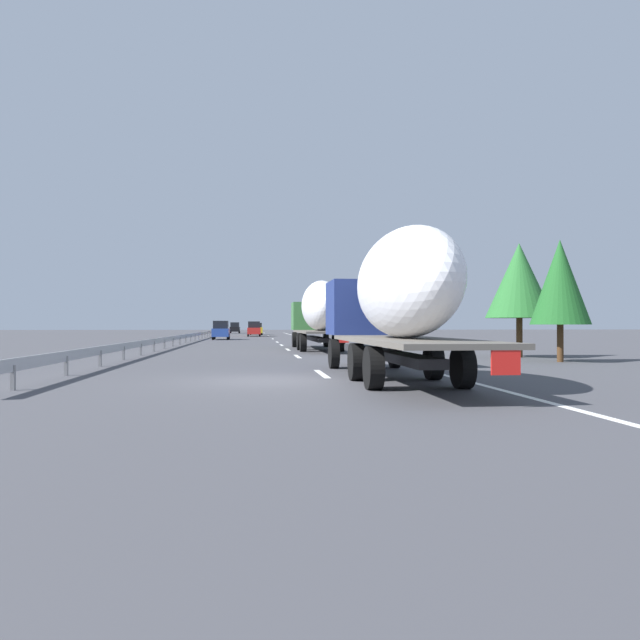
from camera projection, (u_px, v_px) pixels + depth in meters
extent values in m
plane|color=#424247|center=(257.00, 341.00, 56.61)|extent=(260.00, 260.00, 0.00)
cube|color=white|center=(322.00, 374.00, 19.04)|extent=(3.20, 0.20, 0.01)
cube|color=white|center=(297.00, 356.00, 29.47)|extent=(3.20, 0.20, 0.01)
cube|color=white|center=(288.00, 350.00, 37.68)|extent=(3.20, 0.20, 0.01)
cube|color=white|center=(282.00, 345.00, 45.98)|extent=(3.20, 0.20, 0.01)
cube|color=white|center=(277.00, 342.00, 54.17)|extent=(3.20, 0.20, 0.01)
cube|color=white|center=(273.00, 339.00, 66.22)|extent=(3.20, 0.20, 0.01)
cube|color=white|center=(269.00, 336.00, 82.71)|extent=(3.20, 0.20, 0.01)
cube|color=white|center=(269.00, 336.00, 81.94)|extent=(3.20, 0.20, 0.01)
cube|color=white|center=(268.00, 336.00, 85.32)|extent=(3.20, 0.20, 0.01)
cube|color=white|center=(264.00, 333.00, 114.88)|extent=(3.20, 0.20, 0.01)
cube|color=white|center=(310.00, 340.00, 62.19)|extent=(110.00, 0.20, 0.01)
cube|color=#387038|center=(310.00, 316.00, 41.98)|extent=(2.40, 2.50, 1.90)
cube|color=black|center=(309.00, 309.00, 43.08)|extent=(0.08, 2.12, 0.80)
cube|color=#262628|center=(315.00, 338.00, 38.96)|extent=(11.14, 0.70, 0.24)
cube|color=#59544C|center=(320.00, 332.00, 35.96)|extent=(9.71, 2.50, 0.12)
ellipsoid|color=white|center=(321.00, 306.00, 35.51)|extent=(6.93, 2.20, 2.94)
cube|color=red|center=(343.00, 337.00, 31.24)|extent=(0.04, 0.56, 0.56)
cylinder|color=black|center=(294.00, 340.00, 41.85)|extent=(1.04, 0.30, 1.04)
cylinder|color=black|center=(326.00, 340.00, 42.09)|extent=(1.04, 0.30, 1.04)
cylinder|color=black|center=(300.00, 342.00, 37.02)|extent=(1.04, 0.35, 1.04)
cylinder|color=black|center=(335.00, 341.00, 37.27)|extent=(1.04, 0.35, 1.04)
cylinder|color=black|center=(303.00, 343.00, 34.64)|extent=(1.04, 0.35, 1.04)
cylinder|color=black|center=(341.00, 343.00, 34.88)|extent=(1.04, 0.35, 1.04)
cube|color=navy|center=(364.00, 308.00, 21.57)|extent=(2.40, 2.50, 1.90)
cube|color=black|center=(359.00, 296.00, 22.67)|extent=(0.08, 2.12, 0.80)
cube|color=#262628|center=(382.00, 353.00, 18.63)|extent=(10.84, 0.70, 0.24)
cube|color=#59544C|center=(406.00, 341.00, 15.71)|extent=(9.38, 2.50, 0.12)
ellipsoid|color=white|center=(405.00, 284.00, 15.85)|extent=(7.19, 2.20, 2.87)
cube|color=red|center=(506.00, 360.00, 11.15)|extent=(0.04, 0.56, 0.56)
cylinder|color=black|center=(334.00, 354.00, 21.44)|extent=(1.04, 0.30, 1.04)
cylinder|color=black|center=(395.00, 353.00, 21.68)|extent=(1.04, 0.30, 1.04)
cylinder|color=black|center=(356.00, 362.00, 16.78)|extent=(1.04, 0.35, 1.04)
cylinder|color=black|center=(433.00, 361.00, 17.02)|extent=(1.04, 0.35, 1.04)
cylinder|color=black|center=(374.00, 368.00, 14.39)|extent=(1.04, 0.35, 1.04)
cylinder|color=black|center=(463.00, 367.00, 14.63)|extent=(1.04, 0.35, 1.04)
cube|color=black|center=(235.00, 329.00, 109.77)|extent=(4.28, 1.77, 0.84)
cube|color=black|center=(235.00, 325.00, 109.46)|extent=(2.36, 1.56, 0.83)
cylinder|color=black|center=(231.00, 331.00, 111.00)|extent=(0.64, 0.22, 0.64)
cylinder|color=black|center=(239.00, 331.00, 111.17)|extent=(0.64, 0.22, 0.64)
cylinder|color=black|center=(230.00, 332.00, 108.36)|extent=(0.64, 0.22, 0.64)
cylinder|color=black|center=(239.00, 332.00, 108.53)|extent=(0.64, 0.22, 0.64)
cube|color=#28479E|center=(221.00, 333.00, 62.96)|extent=(4.07, 1.71, 0.84)
cube|color=black|center=(221.00, 325.00, 62.66)|extent=(2.24, 1.50, 0.80)
cylinder|color=black|center=(214.00, 336.00, 64.13)|extent=(0.64, 0.22, 0.64)
cylinder|color=black|center=(229.00, 336.00, 64.29)|extent=(0.64, 0.22, 0.64)
cylinder|color=black|center=(213.00, 337.00, 61.62)|extent=(0.64, 0.22, 0.64)
cylinder|color=black|center=(228.00, 337.00, 61.78)|extent=(0.64, 0.22, 0.64)
cube|color=gold|center=(256.00, 330.00, 91.46)|extent=(4.43, 1.88, 0.84)
cube|color=black|center=(256.00, 325.00, 91.14)|extent=(2.44, 1.65, 0.68)
cylinder|color=black|center=(251.00, 333.00, 92.73)|extent=(0.64, 0.22, 0.64)
cylinder|color=black|center=(262.00, 333.00, 92.92)|extent=(0.64, 0.22, 0.64)
cylinder|color=black|center=(251.00, 333.00, 90.00)|extent=(0.64, 0.22, 0.64)
cylinder|color=black|center=(262.00, 333.00, 90.19)|extent=(0.64, 0.22, 0.64)
cube|color=red|center=(254.00, 331.00, 80.14)|extent=(4.02, 1.74, 0.84)
cube|color=black|center=(254.00, 325.00, 79.85)|extent=(2.21, 1.53, 0.83)
cylinder|color=black|center=(248.00, 334.00, 81.29)|extent=(0.64, 0.22, 0.64)
cylinder|color=black|center=(260.00, 334.00, 81.46)|extent=(0.64, 0.22, 0.64)
cylinder|color=black|center=(248.00, 334.00, 78.81)|extent=(0.64, 0.22, 0.64)
cylinder|color=black|center=(260.00, 334.00, 78.98)|extent=(0.64, 0.22, 0.64)
cylinder|color=gray|center=(322.00, 327.00, 62.44)|extent=(0.10, 0.10, 2.55)
cube|color=#2D569E|center=(322.00, 312.00, 62.45)|extent=(0.06, 0.90, 0.70)
cylinder|color=#472D19|center=(560.00, 343.00, 25.18)|extent=(0.26, 0.26, 1.56)
cone|color=#1E5B23|center=(560.00, 282.00, 25.20)|extent=(2.45, 2.45, 3.56)
cylinder|color=#472D19|center=(519.00, 338.00, 28.71)|extent=(0.29, 0.29, 1.88)
cone|color=#286B2D|center=(519.00, 280.00, 28.73)|extent=(3.17, 3.17, 3.57)
cylinder|color=#472D19|center=(365.00, 331.00, 71.06)|extent=(0.32, 0.32, 1.68)
cone|color=#286B2D|center=(365.00, 298.00, 71.09)|extent=(2.88, 2.88, 5.98)
cylinder|color=#472D19|center=(415.00, 339.00, 38.43)|extent=(0.34, 0.34, 1.23)
cone|color=#1E5B23|center=(414.00, 297.00, 38.45)|extent=(2.86, 2.86, 4.23)
cube|color=#9EA0A5|center=(195.00, 334.00, 58.94)|extent=(94.00, 0.06, 0.32)
cube|color=slate|center=(13.00, 378.00, 14.25)|extent=(0.10, 0.10, 0.60)
cube|color=slate|center=(66.00, 366.00, 18.32)|extent=(0.10, 0.10, 0.60)
cube|color=slate|center=(100.00, 358.00, 22.38)|extent=(0.10, 0.10, 0.60)
cube|color=slate|center=(124.00, 353.00, 26.44)|extent=(0.10, 0.10, 0.60)
cube|color=slate|center=(141.00, 349.00, 30.50)|extent=(0.10, 0.10, 0.60)
cube|color=slate|center=(154.00, 347.00, 34.56)|extent=(0.10, 0.10, 0.60)
cube|color=slate|center=(164.00, 344.00, 38.63)|extent=(0.10, 0.10, 0.60)
cube|color=slate|center=(173.00, 342.00, 42.69)|extent=(0.10, 0.10, 0.60)
cube|color=slate|center=(180.00, 341.00, 46.75)|extent=(0.10, 0.10, 0.60)
cube|color=slate|center=(186.00, 340.00, 50.81)|extent=(0.10, 0.10, 0.60)
cube|color=slate|center=(191.00, 339.00, 54.87)|extent=(0.10, 0.10, 0.60)
cube|color=slate|center=(195.00, 338.00, 58.93)|extent=(0.10, 0.10, 0.60)
cube|color=slate|center=(199.00, 337.00, 63.00)|extent=(0.10, 0.10, 0.60)
cube|color=slate|center=(202.00, 336.00, 67.06)|extent=(0.10, 0.10, 0.60)
cube|color=slate|center=(205.00, 335.00, 71.12)|extent=(0.10, 0.10, 0.60)
cube|color=slate|center=(208.00, 335.00, 75.18)|extent=(0.10, 0.10, 0.60)
cube|color=slate|center=(210.00, 334.00, 79.24)|extent=(0.10, 0.10, 0.60)
cube|color=slate|center=(212.00, 334.00, 83.31)|extent=(0.10, 0.10, 0.60)
cube|color=slate|center=(214.00, 333.00, 87.37)|extent=(0.10, 0.10, 0.60)
cube|color=slate|center=(216.00, 333.00, 91.43)|extent=(0.10, 0.10, 0.60)
cube|color=slate|center=(217.00, 333.00, 95.49)|extent=(0.10, 0.10, 0.60)
cube|color=slate|center=(219.00, 332.00, 99.55)|extent=(0.10, 0.10, 0.60)
cube|color=slate|center=(220.00, 332.00, 103.62)|extent=(0.10, 0.10, 0.60)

